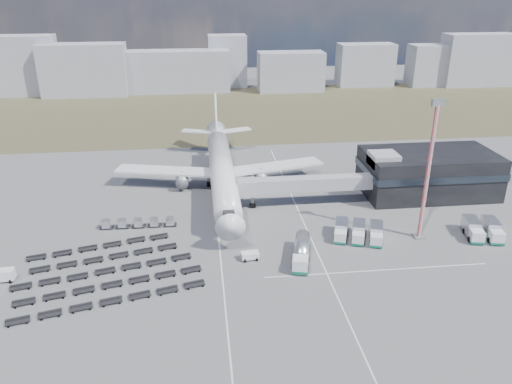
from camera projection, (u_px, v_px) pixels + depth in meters
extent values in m
plane|color=#565659|center=(231.00, 256.00, 91.67)|extent=(420.00, 420.00, 0.00)
cube|color=#453E29|center=(212.00, 111.00, 192.13)|extent=(420.00, 90.00, 0.01)
cube|color=silver|center=(219.00, 243.00, 96.02)|extent=(0.25, 110.00, 0.01)
cube|color=silver|center=(311.00, 238.00, 97.92)|extent=(0.25, 110.00, 0.01)
cube|color=silver|center=(377.00, 270.00, 87.00)|extent=(40.00, 0.25, 0.01)
cube|color=black|center=(428.00, 173.00, 116.68)|extent=(30.00, 16.00, 10.00)
cube|color=#262D38|center=(429.00, 168.00, 116.21)|extent=(30.40, 16.40, 1.60)
cube|color=#939399|center=(384.00, 160.00, 111.82)|extent=(6.00, 6.00, 3.00)
cube|color=#939399|center=(306.00, 184.00, 110.29)|extent=(29.80, 3.00, 3.00)
cube|color=#939399|center=(246.00, 187.00, 108.42)|extent=(4.00, 3.60, 3.40)
cylinder|color=slate|center=(253.00, 197.00, 110.04)|extent=(0.70, 0.70, 5.10)
cylinder|color=black|center=(253.00, 205.00, 110.87)|extent=(1.40, 0.90, 1.40)
cylinder|color=white|center=(222.00, 171.00, 116.98)|extent=(5.60, 48.00, 5.60)
cone|color=white|center=(229.00, 221.00, 92.78)|extent=(5.60, 5.00, 5.60)
cone|color=white|center=(217.00, 134.00, 142.24)|extent=(5.60, 8.00, 5.60)
cube|color=black|center=(229.00, 213.00, 94.29)|extent=(2.20, 2.00, 0.80)
cube|color=white|center=(167.00, 171.00, 120.65)|extent=(25.59, 11.38, 0.50)
cube|color=white|center=(274.00, 166.00, 123.39)|extent=(25.59, 11.38, 0.50)
cylinder|color=slate|center=(182.00, 180.00, 119.86)|extent=(3.00, 5.00, 3.00)
cylinder|color=slate|center=(260.00, 176.00, 121.86)|extent=(3.00, 5.00, 3.00)
cube|color=white|center=(197.00, 131.00, 143.33)|extent=(9.49, 5.63, 0.35)
cube|color=white|center=(235.00, 130.00, 144.49)|extent=(9.49, 5.63, 0.35)
cube|color=white|center=(216.00, 112.00, 142.74)|extent=(0.50, 9.06, 11.45)
cylinder|color=slate|center=(228.00, 227.00, 99.40)|extent=(0.50, 0.50, 2.50)
cylinder|color=slate|center=(208.00, 181.00, 121.89)|extent=(0.60, 0.60, 2.50)
cylinder|color=slate|center=(235.00, 180.00, 122.57)|extent=(0.60, 0.60, 2.50)
cylinder|color=black|center=(228.00, 231.00, 99.69)|extent=(0.50, 1.20, 1.20)
cube|color=#989AA6|center=(8.00, 66.00, 213.40)|extent=(40.51, 12.00, 25.05)
cube|color=#989AA6|center=(84.00, 70.00, 213.25)|extent=(35.73, 12.00, 21.89)
cube|color=#989AA6|center=(174.00, 71.00, 221.37)|extent=(48.96, 12.00, 18.08)
cube|color=#989AA6|center=(227.00, 61.00, 232.08)|extent=(17.36, 12.00, 23.35)
cube|color=#989AA6|center=(291.00, 72.00, 223.45)|extent=(29.15, 12.00, 17.19)
cube|color=#989AA6|center=(365.00, 65.00, 234.60)|extent=(25.88, 12.00, 19.25)
cube|color=#989AA6|center=(437.00, 65.00, 235.00)|extent=(26.71, 12.00, 18.80)
cube|color=#989AA6|center=(477.00, 60.00, 233.59)|extent=(32.55, 12.00, 23.73)
cube|color=white|center=(300.00, 264.00, 85.79)|extent=(3.23, 3.23, 2.55)
cube|color=#11654C|center=(300.00, 269.00, 86.18)|extent=(3.37, 3.37, 0.55)
cylinder|color=silver|center=(302.00, 246.00, 90.54)|extent=(4.74, 8.74, 2.77)
cube|color=slate|center=(302.00, 253.00, 91.04)|extent=(4.63, 8.71, 0.39)
cylinder|color=black|center=(301.00, 258.00, 89.64)|extent=(3.09, 1.89, 1.22)
cube|color=white|center=(250.00, 256.00, 90.16)|extent=(3.36, 2.14, 1.44)
cube|color=white|center=(2.00, 276.00, 83.50)|extent=(4.08, 1.99, 2.16)
cube|color=white|center=(246.00, 185.00, 118.63)|extent=(4.78, 6.76, 2.93)
cube|color=#11654C|center=(246.00, 190.00, 119.10)|extent=(4.92, 6.89, 0.47)
cube|color=white|center=(340.00, 237.00, 95.65)|extent=(2.85, 2.79, 2.18)
cube|color=#11654C|center=(340.00, 241.00, 95.98)|extent=(2.98, 2.92, 0.45)
cube|color=silver|center=(341.00, 227.00, 98.61)|extent=(3.70, 5.07, 2.57)
cube|color=white|center=(358.00, 239.00, 95.01)|extent=(2.85, 2.79, 2.18)
cube|color=#11654C|center=(358.00, 242.00, 95.34)|extent=(2.98, 2.92, 0.45)
cube|color=silver|center=(359.00, 228.00, 97.97)|extent=(3.70, 5.07, 2.57)
cube|color=white|center=(376.00, 240.00, 94.36)|extent=(2.85, 2.79, 2.18)
cube|color=#11654C|center=(376.00, 244.00, 94.69)|extent=(2.98, 2.92, 0.45)
cube|color=silver|center=(376.00, 230.00, 97.32)|extent=(3.70, 5.07, 2.57)
cube|color=white|center=(477.00, 236.00, 95.59)|extent=(2.92, 2.84, 2.37)
cube|color=#11654C|center=(476.00, 240.00, 95.95)|extent=(3.05, 2.96, 0.49)
cube|color=silver|center=(471.00, 225.00, 98.87)|extent=(3.57, 5.39, 2.80)
cube|color=white|center=(497.00, 237.00, 95.27)|extent=(2.92, 2.84, 2.37)
cube|color=#11654C|center=(496.00, 241.00, 95.63)|extent=(3.05, 2.96, 0.49)
cube|color=silver|center=(490.00, 226.00, 98.55)|extent=(3.57, 5.39, 2.80)
cube|color=black|center=(107.00, 227.00, 101.43)|extent=(2.64, 1.65, 0.18)
cube|color=silver|center=(106.00, 224.00, 101.09)|extent=(1.63, 1.63, 1.50)
cube|color=black|center=(123.00, 227.00, 101.71)|extent=(2.64, 1.65, 0.18)
cube|color=silver|center=(122.00, 223.00, 101.38)|extent=(1.63, 1.63, 1.50)
cube|color=black|center=(139.00, 226.00, 102.00)|extent=(2.64, 1.65, 0.18)
cube|color=silver|center=(138.00, 222.00, 101.66)|extent=(1.63, 1.63, 1.50)
cube|color=black|center=(155.00, 225.00, 102.28)|extent=(2.64, 1.65, 0.18)
cube|color=silver|center=(154.00, 222.00, 101.95)|extent=(1.63, 1.63, 1.50)
cube|color=black|center=(170.00, 225.00, 102.57)|extent=(2.64, 1.65, 0.18)
cube|color=silver|center=(170.00, 221.00, 102.24)|extent=(1.63, 1.63, 1.50)
cube|color=black|center=(111.00, 301.00, 78.11)|extent=(30.75, 9.41, 0.81)
cube|color=black|center=(108.00, 285.00, 82.14)|extent=(30.75, 9.41, 0.81)
cube|color=black|center=(105.00, 271.00, 86.17)|extent=(30.75, 9.41, 0.81)
cube|color=black|center=(103.00, 258.00, 90.21)|extent=(26.42, 8.29, 0.81)
cube|color=black|center=(100.00, 246.00, 94.24)|extent=(26.42, 8.29, 0.81)
cylinder|color=red|center=(428.00, 174.00, 93.04)|extent=(0.74, 0.74, 26.51)
cube|color=slate|center=(438.00, 102.00, 87.70)|extent=(2.62, 1.07, 1.27)
cube|color=#565659|center=(419.00, 236.00, 98.20)|extent=(2.12, 2.12, 0.32)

